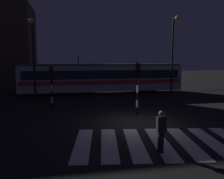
# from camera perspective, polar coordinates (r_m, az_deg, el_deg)

# --- Properties ---
(ground_plane) EXTENTS (120.00, 120.00, 0.00)m
(ground_plane) POSITION_cam_1_polar(r_m,az_deg,el_deg) (13.83, 6.20, -8.09)
(ground_plane) COLOR black
(rail_near) EXTENTS (80.00, 0.12, 0.03)m
(rail_near) POSITION_cam_1_polar(r_m,az_deg,el_deg) (24.73, -1.82, -1.17)
(rail_near) COLOR #59595E
(rail_near) RESTS_ON ground
(rail_far) EXTENTS (80.00, 0.12, 0.03)m
(rail_far) POSITION_cam_1_polar(r_m,az_deg,el_deg) (26.13, -2.35, -0.71)
(rail_far) COLOR #59595E
(rail_far) RESTS_ON ground
(crosswalk_zebra) EXTENTS (8.16, 5.26, 0.02)m
(crosswalk_zebra) POSITION_cam_1_polar(r_m,az_deg,el_deg) (10.70, 12.01, -12.81)
(crosswalk_zebra) COLOR silver
(crosswalk_zebra) RESTS_ON ground
(traffic_light_corner_far_left) EXTENTS (0.36, 0.42, 3.25)m
(traffic_light_corner_far_left) POSITION_cam_1_polar(r_m,az_deg,el_deg) (17.54, -14.81, 2.11)
(traffic_light_corner_far_left) COLOR black
(traffic_light_corner_far_left) RESTS_ON ground
(traffic_light_median_centre) EXTENTS (0.36, 0.42, 3.51)m
(traffic_light_median_centre) POSITION_cam_1_polar(r_m,az_deg,el_deg) (15.27, 6.38, 2.21)
(traffic_light_median_centre) COLOR black
(traffic_light_median_centre) RESTS_ON ground
(street_lamp_trackside_left) EXTENTS (0.44, 1.21, 7.17)m
(street_lamp_trackside_left) POSITION_cam_1_polar(r_m,az_deg,el_deg) (21.75, -19.01, 9.26)
(street_lamp_trackside_left) COLOR black
(street_lamp_trackside_left) RESTS_ON ground
(street_lamp_trackside_right) EXTENTS (0.44, 1.21, 7.98)m
(street_lamp_trackside_right) POSITION_cam_1_polar(r_m,az_deg,el_deg) (24.55, 15.02, 10.17)
(street_lamp_trackside_right) COLOR black
(street_lamp_trackside_right) RESTS_ON ground
(tram) EXTENTS (17.63, 2.58, 4.15)m
(tram) POSITION_cam_1_polar(r_m,az_deg,el_deg) (25.22, -2.33, 2.97)
(tram) COLOR #B2BCC1
(tram) RESTS_ON ground
(pedestrian_waiting_at_kerb) EXTENTS (0.36, 0.24, 1.71)m
(pedestrian_waiting_at_kerb) POSITION_cam_1_polar(r_m,az_deg,el_deg) (9.38, 12.09, -10.14)
(pedestrian_waiting_at_kerb) COLOR black
(pedestrian_waiting_at_kerb) RESTS_ON ground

